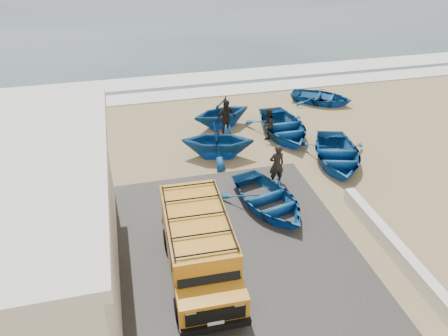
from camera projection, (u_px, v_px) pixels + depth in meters
ground at (218, 220)px, 15.41m from camera, size 160.00×160.00×0.00m
slab at (170, 268)px, 13.33m from camera, size 12.00×10.00×0.05m
surf_line at (171, 95)px, 25.36m from camera, size 180.00×1.60×0.06m
surf_wash at (166, 81)px, 27.44m from camera, size 180.00×2.20×0.04m
parapet at (393, 247)px, 13.81m from camera, size 0.35×6.00×0.55m
van at (199, 245)px, 12.70m from camera, size 1.98×4.69×1.99m
boat_near_left at (269, 200)px, 15.81m from camera, size 3.52×4.31×0.78m
boat_near_right at (337, 154)px, 18.61m from camera, size 3.92×4.71×0.84m
boat_mid_left at (218, 140)px, 18.85m from camera, size 3.72×3.41×1.65m
boat_mid_right at (283, 127)px, 20.87m from camera, size 3.01×4.19×0.86m
boat_far_left at (222, 112)px, 21.48m from camera, size 3.50×3.21×1.56m
boat_far_right at (321, 97)px, 24.29m from camera, size 4.11×3.90×0.69m
fisherman_front at (277, 165)px, 17.02m from camera, size 0.64×0.43×1.70m
fisherman_middle at (268, 124)px, 20.43m from camera, size 0.91×0.92×1.50m
fisherman_back at (226, 118)px, 20.50m from camera, size 1.18×0.85×1.86m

